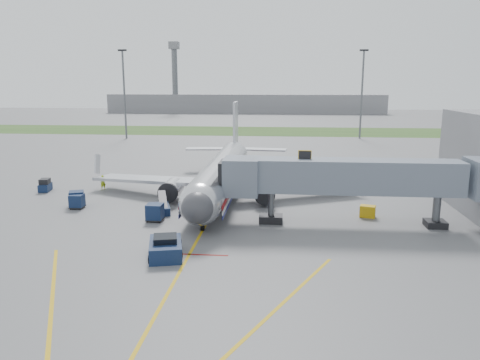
# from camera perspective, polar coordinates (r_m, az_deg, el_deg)

# --- Properties ---
(ground) EXTENTS (400.00, 400.00, 0.00)m
(ground) POSITION_cam_1_polar(r_m,az_deg,el_deg) (40.21, -5.06, -7.00)
(ground) COLOR #565659
(ground) RESTS_ON ground
(grass_strip) EXTENTS (300.00, 25.00, 0.01)m
(grass_strip) POSITION_cam_1_polar(r_m,az_deg,el_deg) (128.28, 2.16, 5.98)
(grass_strip) COLOR #2D4C1E
(grass_strip) RESTS_ON ground
(apron_markings) EXTENTS (21.52, 50.00, 0.01)m
(apron_markings) POSITION_cam_1_polar(r_m,az_deg,el_deg) (33.43, -7.37, -11.04)
(apron_markings) COLOR gold
(apron_markings) RESTS_ON ground
(airliner) EXTENTS (32.10, 35.67, 10.25)m
(airliner) POSITION_cam_1_polar(r_m,az_deg,el_deg) (54.13, -2.23, 0.83)
(airliner) COLOR silver
(airliner) RESTS_ON ground
(jet_bridge) EXTENTS (25.30, 4.00, 6.90)m
(jet_bridge) POSITION_cam_1_polar(r_m,az_deg,el_deg) (43.66, 12.90, 0.32)
(jet_bridge) COLOR slate
(jet_bridge) RESTS_ON ground
(light_mast_left) EXTENTS (2.00, 0.44, 20.40)m
(light_mast_left) POSITION_cam_1_polar(r_m,az_deg,el_deg) (113.65, -13.93, 10.35)
(light_mast_left) COLOR #595B60
(light_mast_left) RESTS_ON ground
(light_mast_right) EXTENTS (2.00, 0.44, 20.40)m
(light_mast_right) POSITION_cam_1_polar(r_m,az_deg,el_deg) (113.88, 14.64, 10.32)
(light_mast_right) COLOR #595B60
(light_mast_right) RESTS_ON ground
(distant_terminal) EXTENTS (120.00, 14.00, 8.00)m
(distant_terminal) POSITION_cam_1_polar(r_m,az_deg,el_deg) (208.32, 0.63, 9.31)
(distant_terminal) COLOR slate
(distant_terminal) RESTS_ON ground
(control_tower) EXTENTS (4.00, 4.00, 30.00)m
(control_tower) POSITION_cam_1_polar(r_m,az_deg,el_deg) (207.87, -7.96, 12.87)
(control_tower) COLOR #595B60
(control_tower) RESTS_ON ground
(pushback_tug) EXTENTS (3.25, 4.35, 1.62)m
(pushback_tug) POSITION_cam_1_polar(r_m,az_deg,el_deg) (36.13, -9.07, -8.17)
(pushback_tug) COLOR #0C1C36
(pushback_tug) RESTS_ON ground
(baggage_tug) EXTENTS (1.55, 2.38, 1.54)m
(baggage_tug) POSITION_cam_1_polar(r_m,az_deg,el_deg) (61.40, -22.66, -0.64)
(baggage_tug) COLOR #0C1C36
(baggage_tug) RESTS_ON ground
(baggage_cart_a) EXTENTS (1.95, 1.95, 1.63)m
(baggage_cart_a) POSITION_cam_1_polar(r_m,az_deg,el_deg) (52.71, -19.29, -2.16)
(baggage_cart_a) COLOR #0C1C36
(baggage_cart_a) RESTS_ON ground
(baggage_cart_b) EXTENTS (1.55, 1.55, 1.65)m
(baggage_cart_b) POSITION_cam_1_polar(r_m,az_deg,el_deg) (45.24, -10.33, -3.90)
(baggage_cart_b) COLOR #0C1C36
(baggage_cart_b) RESTS_ON ground
(baggage_cart_c) EXTENTS (1.45, 1.45, 1.48)m
(baggage_cart_c) POSITION_cam_1_polar(r_m,az_deg,el_deg) (51.81, -19.25, -2.47)
(baggage_cart_c) COLOR #0C1C36
(baggage_cart_c) RESTS_ON ground
(belt_loader) EXTENTS (2.13, 3.87, 1.83)m
(belt_loader) POSITION_cam_1_polar(r_m,az_deg,el_deg) (48.09, -9.34, -3.40)
(belt_loader) COLOR #0C1C36
(belt_loader) RESTS_ON ground
(ground_power_cart) EXTENTS (1.65, 1.32, 1.16)m
(ground_power_cart) POSITION_cam_1_polar(r_m,az_deg,el_deg) (47.50, 15.29, -3.72)
(ground_power_cart) COLOR gold
(ground_power_cart) RESTS_ON ground
(ramp_worker) EXTENTS (0.79, 0.73, 1.81)m
(ramp_worker) POSITION_cam_1_polar(r_m,az_deg,el_deg) (59.82, -16.35, -0.29)
(ramp_worker) COLOR #B7D519
(ramp_worker) RESTS_ON ground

